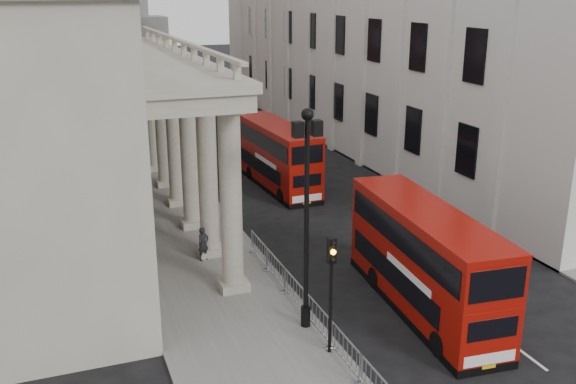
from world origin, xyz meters
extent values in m
plane|color=black|center=(0.00, 0.00, 0.00)|extent=(260.00, 260.00, 0.00)
cube|color=slate|center=(-3.00, 30.00, 0.06)|extent=(6.00, 140.00, 0.12)
cube|color=slate|center=(13.50, 30.00, 0.06)|extent=(3.00, 140.00, 0.12)
cube|color=slate|center=(-0.05, 30.00, 0.07)|extent=(0.20, 140.00, 0.14)
cube|color=gray|center=(-10.50, 18.00, 6.00)|extent=(9.00, 28.00, 12.00)
cube|color=maroon|center=(-10.50, 48.00, 11.00)|extent=(9.00, 32.00, 22.00)
cube|color=gray|center=(-10.50, 80.00, 10.00)|extent=(9.00, 30.00, 20.00)
cube|color=#60605E|center=(6.00, 92.00, 4.00)|extent=(8.00, 8.00, 8.00)
cylinder|color=black|center=(-0.60, 4.00, 0.52)|extent=(0.36, 0.36, 0.80)
cylinder|color=black|center=(-0.60, 4.00, 4.12)|extent=(0.18, 0.18, 8.00)
sphere|color=black|center=(-0.60, 4.00, 8.22)|extent=(0.44, 0.44, 0.44)
cube|color=black|center=(-0.25, 4.00, 7.72)|extent=(0.35, 0.35, 0.55)
cube|color=black|center=(-0.95, 4.00, 7.72)|extent=(0.35, 0.35, 0.55)
cylinder|color=black|center=(-0.60, 20.00, 0.52)|extent=(0.36, 0.36, 0.80)
cylinder|color=black|center=(-0.60, 20.00, 4.12)|extent=(0.18, 0.18, 8.00)
sphere|color=black|center=(-0.60, 20.00, 8.22)|extent=(0.44, 0.44, 0.44)
cube|color=black|center=(-0.25, 20.00, 7.72)|extent=(0.35, 0.35, 0.55)
cube|color=black|center=(-0.95, 20.00, 7.72)|extent=(0.35, 0.35, 0.55)
cylinder|color=black|center=(-0.60, 36.00, 0.52)|extent=(0.36, 0.36, 0.80)
cylinder|color=black|center=(-0.60, 36.00, 4.12)|extent=(0.18, 0.18, 8.00)
sphere|color=black|center=(-0.60, 36.00, 8.22)|extent=(0.44, 0.44, 0.44)
cube|color=black|center=(-0.25, 36.00, 7.72)|extent=(0.35, 0.35, 0.55)
cube|color=black|center=(-0.95, 36.00, 7.72)|extent=(0.35, 0.35, 0.55)
cylinder|color=black|center=(-0.50, 2.00, 1.82)|extent=(0.12, 0.12, 3.40)
cube|color=black|center=(-0.50, 2.00, 3.97)|extent=(0.28, 0.22, 0.90)
sphere|color=black|center=(-0.50, 1.87, 4.27)|extent=(0.18, 0.18, 0.18)
sphere|color=orange|center=(-0.50, 1.87, 3.97)|extent=(0.18, 0.18, 0.18)
sphere|color=black|center=(-0.50, 1.87, 3.67)|extent=(0.18, 0.18, 0.18)
cube|color=gray|center=(-0.35, 1.05, 0.67)|extent=(0.50, 2.30, 1.10)
cube|color=gray|center=(-0.35, 3.40, 0.67)|extent=(0.50, 2.30, 1.10)
cube|color=gray|center=(-0.35, 5.75, 0.67)|extent=(0.50, 2.30, 1.10)
cube|color=gray|center=(-0.35, 8.10, 0.67)|extent=(0.50, 2.30, 1.10)
cube|color=gray|center=(-0.35, 10.45, 0.67)|extent=(0.50, 2.30, 1.10)
cube|color=#940D06|center=(4.38, 3.86, 1.25)|extent=(3.09, 9.84, 1.84)
cube|color=#940D06|center=(4.38, 3.86, 3.16)|extent=(3.09, 9.84, 1.61)
cube|color=#940D06|center=(4.38, 3.86, 4.08)|extent=(3.13, 9.88, 0.23)
cube|color=black|center=(4.38, 3.86, 0.16)|extent=(3.11, 9.84, 0.32)
cube|color=black|center=(4.38, 3.86, 1.48)|extent=(3.00, 8.01, 0.92)
cube|color=black|center=(4.38, 3.86, 3.25)|extent=(3.10, 9.29, 1.01)
cube|color=white|center=(3.98, -0.96, 0.60)|extent=(1.94, 0.21, 0.42)
cube|color=yellow|center=(3.98, -0.97, 0.30)|extent=(0.51, 0.08, 0.12)
cylinder|color=black|center=(3.06, 0.59, 0.46)|extent=(0.37, 0.94, 0.92)
cylinder|color=black|center=(5.14, 0.42, 0.46)|extent=(0.37, 0.94, 0.92)
cylinder|color=black|center=(3.53, 6.20, 0.46)|extent=(0.37, 0.94, 0.92)
cylinder|color=black|center=(5.60, 6.03, 0.46)|extent=(0.37, 0.94, 0.92)
cube|color=#960D06|center=(4.53, 21.71, 1.21)|extent=(2.67, 9.52, 1.80)
cube|color=#960D06|center=(4.53, 21.71, 3.07)|extent=(2.67, 9.52, 1.57)
cube|color=#960D06|center=(4.53, 21.71, 3.97)|extent=(2.71, 9.56, 0.22)
cube|color=black|center=(4.53, 21.71, 0.16)|extent=(2.69, 9.52, 0.31)
cube|color=black|center=(4.53, 21.71, 1.44)|extent=(2.64, 7.73, 0.90)
cube|color=black|center=(4.53, 21.71, 3.16)|extent=(2.70, 8.98, 0.99)
cube|color=white|center=(4.74, 17.01, 0.58)|extent=(1.89, 0.14, 0.40)
cube|color=yellow|center=(4.74, 17.00, 0.29)|extent=(0.49, 0.06, 0.12)
cylinder|color=black|center=(3.66, 18.39, 0.45)|extent=(0.33, 0.91, 0.90)
cylinder|color=black|center=(5.69, 18.48, 0.45)|extent=(0.33, 0.91, 0.90)
cylinder|color=black|center=(3.41, 23.86, 0.45)|extent=(0.33, 0.91, 0.90)
cylinder|color=black|center=(5.44, 23.95, 0.45)|extent=(0.33, 0.91, 0.90)
imported|color=black|center=(-2.78, 11.39, 0.92)|extent=(0.69, 0.59, 1.61)
imported|color=black|center=(-4.95, 18.21, 1.05)|extent=(1.14, 1.07, 1.87)
imported|color=black|center=(-1.95, 23.85, 0.99)|extent=(0.91, 0.66, 1.74)
camera|label=1|loc=(-8.79, -16.02, 12.33)|focal=40.00mm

